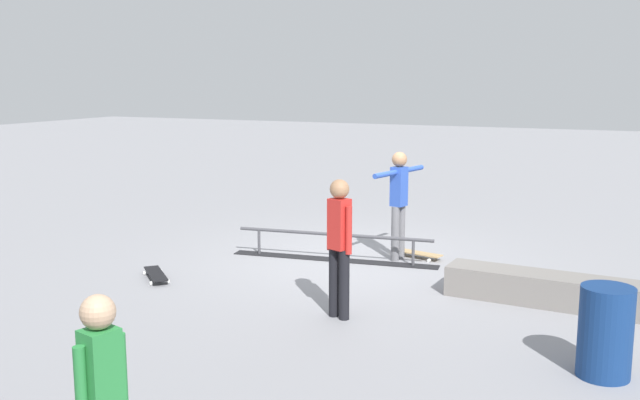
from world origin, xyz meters
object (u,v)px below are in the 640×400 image
at_px(grind_rail, 334,248).
at_px(bystander_red_shirt, 339,241).
at_px(skateboard_main, 417,253).
at_px(skate_ledge, 554,290).
at_px(trash_bin, 605,332).
at_px(skater_main, 399,198).
at_px(loose_skateboard_black, 156,274).

height_order(grind_rail, bystander_red_shirt, bystander_red_shirt).
bearing_deg(grind_rail, skateboard_main, -157.12).
distance_m(grind_rail, skate_ledge, 3.40).
distance_m(skateboard_main, bystander_red_shirt, 3.14).
height_order(skateboard_main, bystander_red_shirt, bystander_red_shirt).
height_order(bystander_red_shirt, trash_bin, bystander_red_shirt).
height_order(skate_ledge, bystander_red_shirt, bystander_red_shirt).
distance_m(grind_rail, bystander_red_shirt, 2.72).
height_order(skater_main, loose_skateboard_black, skater_main).
distance_m(skate_ledge, trash_bin, 2.12).
bearing_deg(skater_main, bystander_red_shirt, -162.11).
xyz_separation_m(skater_main, trash_bin, (-3.08, 3.32, -0.53)).
xyz_separation_m(bystander_red_shirt, trash_bin, (-2.86, 0.51, -0.48)).
xyz_separation_m(loose_skateboard_black, trash_bin, (-5.76, 0.94, 0.35)).
height_order(loose_skateboard_black, trash_bin, trash_bin).
xyz_separation_m(grind_rail, loose_skateboard_black, (1.81, 1.96, -0.11)).
xyz_separation_m(skate_ledge, trash_bin, (-0.67, 2.00, 0.24)).
height_order(grind_rail, trash_bin, trash_bin).
relative_size(grind_rail, loose_skateboard_black, 4.42).
bearing_deg(bystander_red_shirt, skater_main, -65.25).
xyz_separation_m(skater_main, skateboard_main, (-0.23, -0.22, -0.88)).
bearing_deg(bystander_red_shirt, skate_ledge, -125.37).
relative_size(grind_rail, bystander_red_shirt, 1.98).
bearing_deg(skateboard_main, grind_rail, 42.86).
bearing_deg(grind_rail, skater_main, -161.29).
bearing_deg(bystander_red_shirt, loose_skateboard_black, 11.93).
bearing_deg(skateboard_main, skate_ledge, 157.57).
xyz_separation_m(skate_ledge, skater_main, (2.41, -1.32, 0.77)).
xyz_separation_m(skateboard_main, trash_bin, (-2.84, 3.54, 0.35)).
distance_m(skateboard_main, trash_bin, 4.55).
xyz_separation_m(skate_ledge, skateboard_main, (2.17, -1.54, -0.11)).
distance_m(skater_main, loose_skateboard_black, 3.69).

